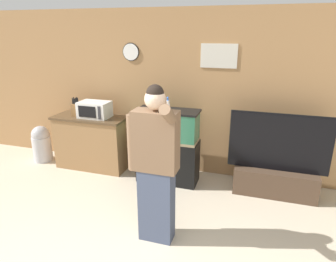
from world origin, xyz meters
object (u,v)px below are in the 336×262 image
tv_on_stand (276,172)px  trash_bin (42,143)px  knife_block (75,109)px  counter_island (92,142)px  microwave (95,110)px  aquarium_on_stand (168,146)px  person_standing (155,164)px

tv_on_stand → trash_bin: 4.00m
knife_block → tv_on_stand: size_ratio=0.23×
counter_island → trash_bin: (-1.02, -0.05, -0.12)m
knife_block → trash_bin: size_ratio=0.48×
microwave → aquarium_on_stand: size_ratio=0.43×
person_standing → trash_bin: person_standing is taller
knife_block → person_standing: 2.38m
knife_block → counter_island: bearing=11.4°
counter_island → microwave: bearing=-6.6°
person_standing → microwave: bearing=137.2°
knife_block → person_standing: person_standing is taller
microwave → knife_block: bearing=-174.0°
trash_bin → aquarium_on_stand: bearing=-1.2°
aquarium_on_stand → knife_block: bearing=178.1°
counter_island → person_standing: size_ratio=0.70×
knife_block → person_standing: bearing=-36.6°
trash_bin → tv_on_stand: bearing=0.2°
tv_on_stand → aquarium_on_stand: bearing=-177.5°
microwave → tv_on_stand: (2.88, -0.02, -0.69)m
tv_on_stand → person_standing: bearing=-132.4°
person_standing → knife_block: bearing=143.4°
counter_island → microwave: microwave is taller
microwave → person_standing: 2.14m
person_standing → tv_on_stand: bearing=47.6°
knife_block → trash_bin: bearing=-179.8°
trash_bin → counter_island: bearing=2.9°
counter_island → person_standing: (1.68, -1.47, 0.47)m
microwave → knife_block: (-0.34, -0.04, -0.01)m
counter_island → tv_on_stand: tv_on_stand is taller
microwave → knife_block: 0.34m
trash_bin → microwave: bearing=2.0°
microwave → person_standing: size_ratio=0.28×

